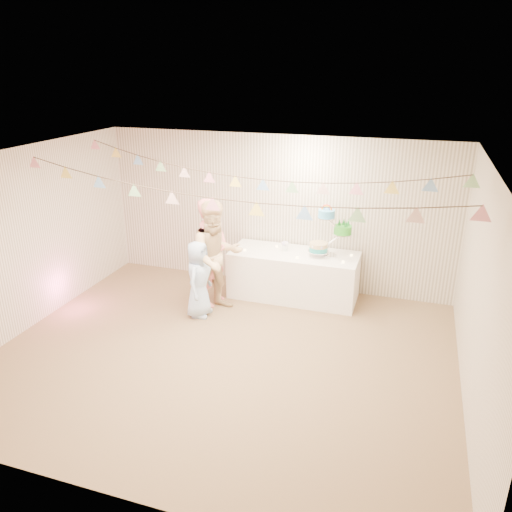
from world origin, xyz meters
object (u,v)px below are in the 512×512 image
(table, at_px, (294,275))
(person_adult_a, at_px, (212,252))
(cake_stand, at_px, (330,234))
(person_adult_b, at_px, (216,257))
(person_child, at_px, (199,279))

(table, bearing_deg, person_adult_a, -152.67)
(cake_stand, bearing_deg, person_adult_a, -159.10)
(person_adult_a, bearing_deg, person_adult_b, -135.66)
(cake_stand, relative_size, person_child, 0.65)
(cake_stand, distance_m, person_child, 2.17)
(cake_stand, distance_m, person_adult_b, 1.82)
(cake_stand, bearing_deg, person_adult_b, -151.04)
(cake_stand, height_order, person_adult_a, person_adult_a)
(table, height_order, person_child, person_child)
(table, xyz_separation_m, person_child, (-1.22, -1.08, 0.21))
(table, relative_size, cake_stand, 2.63)
(cake_stand, bearing_deg, person_child, -147.43)
(person_adult_a, xyz_separation_m, person_child, (-0.03, -0.47, -0.27))
(person_child, bearing_deg, person_adult_b, -38.68)
(cake_stand, height_order, person_child, cake_stand)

